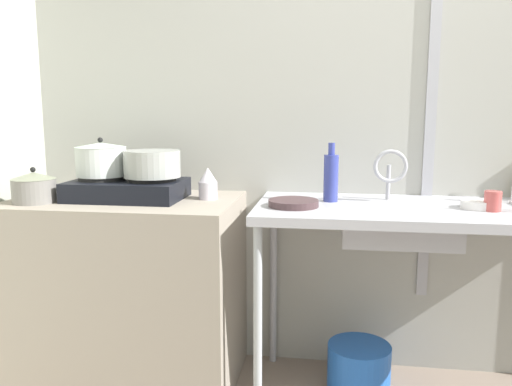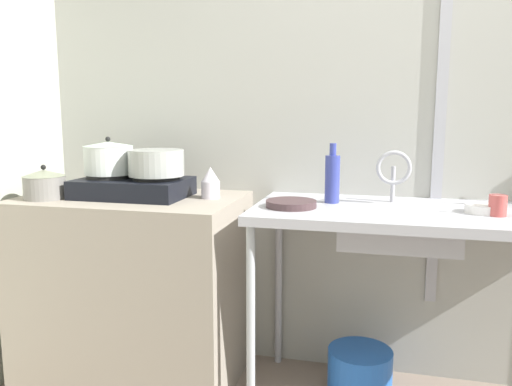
{
  "view_description": "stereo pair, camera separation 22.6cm",
  "coord_description": "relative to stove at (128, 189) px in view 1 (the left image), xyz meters",
  "views": [
    {
      "loc": [
        -0.59,
        -1.12,
        1.3
      ],
      "look_at": [
        -0.92,
        1.1,
        0.94
      ],
      "focal_mm": 35.55,
      "sensor_mm": 36.0,
      "label": 1
    },
    {
      "loc": [
        -0.36,
        -1.07,
        1.3
      ],
      "look_at": [
        -0.92,
        1.1,
        0.94
      ],
      "focal_mm": 35.55,
      "sensor_mm": 36.0,
      "label": 2
    }
  ],
  "objects": [
    {
      "name": "pot_on_left_burner",
      "position": [
        -0.12,
        -0.0,
        0.14
      ],
      "size": [
        0.23,
        0.23,
        0.18
      ],
      "color": "silver",
      "rests_on": "stove"
    },
    {
      "name": "counter_concrete",
      "position": [
        -0.02,
        0.0,
        -0.5
      ],
      "size": [
        1.04,
        0.64,
        0.9
      ],
      "primitive_type": "cube",
      "color": "gray",
      "rests_on": "ground"
    },
    {
      "name": "wall_back",
      "position": [
        1.52,
        0.37,
        0.36
      ],
      "size": [
        5.03,
        0.1,
        2.62
      ],
      "primitive_type": "cube",
      "color": "#A6A59D",
      "rests_on": "ground"
    },
    {
      "name": "small_bowl_on_drainboard",
      "position": [
        1.55,
        -0.01,
        -0.03
      ],
      "size": [
        0.14,
        0.14,
        0.04
      ],
      "primitive_type": "cylinder",
      "color": "white",
      "rests_on": "counter_sink"
    },
    {
      "name": "bucket_on_floor",
      "position": [
        1.08,
        0.04,
        -0.83
      ],
      "size": [
        0.29,
        0.29,
        0.23
      ],
      "primitive_type": "cylinder",
      "color": "#2057B4",
      "rests_on": "ground"
    },
    {
      "name": "cup_by_rack",
      "position": [
        1.59,
        -0.06,
        -0.01
      ],
      "size": [
        0.07,
        0.07,
        0.08
      ],
      "primitive_type": "cylinder",
      "color": "#B64C48",
      "rests_on": "counter_sink"
    },
    {
      "name": "stove",
      "position": [
        0.0,
        0.0,
        0.0
      ],
      "size": [
        0.51,
        0.34,
        0.11
      ],
      "color": "black",
      "rests_on": "counter_concrete"
    },
    {
      "name": "wall_metal_strip",
      "position": [
        1.4,
        0.31,
        0.49
      ],
      "size": [
        0.05,
        0.01,
        2.09
      ],
      "primitive_type": "cube",
      "color": "#A5A5AD"
    },
    {
      "name": "pot_on_right_burner",
      "position": [
        0.12,
        0.0,
        0.12
      ],
      "size": [
        0.26,
        0.26,
        0.12
      ],
      "color": "#9A9D97",
      "rests_on": "stove"
    },
    {
      "name": "sink_basin",
      "position": [
        1.22,
        -0.04,
        -0.12
      ],
      "size": [
        0.47,
        0.36,
        0.14
      ],
      "primitive_type": "cube",
      "color": "#A5A5AD",
      "rests_on": "counter_sink"
    },
    {
      "name": "frying_pan",
      "position": [
        0.78,
        -0.07,
        -0.03
      ],
      "size": [
        0.22,
        0.22,
        0.03
      ],
      "primitive_type": "cylinder",
      "color": "#3F2C2F",
      "rests_on": "counter_sink"
    },
    {
      "name": "percolator",
      "position": [
        0.37,
        0.06,
        0.02
      ],
      "size": [
        0.09,
        0.09,
        0.15
      ],
      "color": "silver",
      "rests_on": "counter_concrete"
    },
    {
      "name": "counter_sink",
      "position": [
        1.37,
        -0.0,
        -0.12
      ],
      "size": [
        1.5,
        0.64,
        0.9
      ],
      "color": "#A5A5AD",
      "rests_on": "ground"
    },
    {
      "name": "pot_beside_stove",
      "position": [
        -0.38,
        -0.15,
        0.02
      ],
      "size": [
        0.19,
        0.19,
        0.16
      ],
      "color": "slate",
      "rests_on": "counter_concrete"
    },
    {
      "name": "faucet",
      "position": [
        1.2,
        0.11,
        0.1
      ],
      "size": [
        0.15,
        0.09,
        0.24
      ],
      "color": "#A5A5AD",
      "rests_on": "counter_sink"
    },
    {
      "name": "bottle_by_sink",
      "position": [
        0.94,
        0.08,
        0.06
      ],
      "size": [
        0.07,
        0.07,
        0.27
      ],
      "color": "#313B8D",
      "rests_on": "counter_sink"
    }
  ]
}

